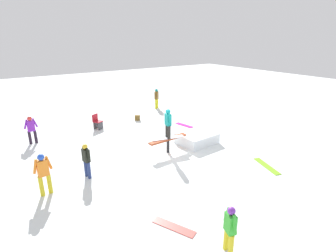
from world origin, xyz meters
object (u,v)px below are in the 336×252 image
object	(u,v)px
main_rider_on_rail	(168,124)
rail_feature	(168,141)
folding_chair	(97,122)
loose_snowboard_lime	(267,166)
loose_snowboard_magenta	(184,125)
bystander_brown	(157,97)
bystander_purple	(31,129)
bystander_orange	(43,172)
bystander_green	(230,228)
bystander_black	(86,159)
loose_snowboard_coral	(174,227)
backpack_on_snow	(137,118)

from	to	relation	value
main_rider_on_rail	rail_feature	bearing A→B (deg)	0.00
folding_chair	loose_snowboard_lime	bearing A→B (deg)	-91.84
loose_snowboard_magenta	main_rider_on_rail	bearing A→B (deg)	-59.52
main_rider_on_rail	bystander_brown	world-z (taller)	main_rider_on_rail
bystander_purple	loose_snowboard_magenta	xyz separation A→B (m)	(-8.11, 2.02, -0.79)
bystander_orange	bystander_purple	bearing A→B (deg)	-100.45
rail_feature	bystander_green	world-z (taller)	bystander_green
bystander_orange	loose_snowboard_lime	size ratio (longest dim) A/B	0.99
bystander_black	loose_snowboard_coral	xyz separation A→B (m)	(-1.14, 4.18, -0.77)
rail_feature	loose_snowboard_magenta	distance (m)	4.09
bystander_brown	bystander_green	bearing A→B (deg)	-151.32
loose_snowboard_lime	main_rider_on_rail	bearing A→B (deg)	-124.28
bystander_black	loose_snowboard_coral	distance (m)	4.40
bystander_brown	loose_snowboard_coral	world-z (taller)	bystander_brown
loose_snowboard_lime	backpack_on_snow	world-z (taller)	backpack_on_snow
rail_feature	backpack_on_snow	world-z (taller)	rail_feature
bystander_brown	loose_snowboard_coral	bearing A→B (deg)	-156.48
bystander_orange	bystander_purple	xyz separation A→B (m)	(-0.32, -5.25, -0.05)
folding_chair	backpack_on_snow	bearing A→B (deg)	-24.99
main_rider_on_rail	bystander_green	size ratio (longest dim) A/B	1.17
bystander_brown	bystander_green	world-z (taller)	bystander_brown
bystander_green	bystander_brown	bearing A→B (deg)	-6.17
main_rider_on_rail	bystander_purple	bearing A→B (deg)	-30.92
bystander_orange	loose_snowboard_coral	bearing A→B (deg)	118.22
rail_feature	bystander_green	xyz separation A→B (m)	(2.10, 5.85, 0.16)
bystander_purple	main_rider_on_rail	bearing A→B (deg)	-44.65
loose_snowboard_coral	folding_chair	xyz separation A→B (m)	(-1.11, -9.41, 0.40)
rail_feature	main_rider_on_rail	xyz separation A→B (m)	(0.00, 0.00, 0.80)
bystander_purple	bystander_black	bearing A→B (deg)	-77.54
bystander_purple	loose_snowboard_coral	world-z (taller)	bystander_purple
bystander_brown	bystander_black	world-z (taller)	bystander_brown
bystander_black	loose_snowboard_magenta	world-z (taller)	bystander_black
bystander_brown	bystander_orange	bearing A→B (deg)	-177.30
bystander_green	loose_snowboard_lime	bearing A→B (deg)	-45.58
loose_snowboard_magenta	bystander_orange	bearing A→B (deg)	-80.44
loose_snowboard_coral	backpack_on_snow	xyz separation A→B (m)	(-3.83, -9.58, 0.16)
bystander_brown	folding_chair	distance (m)	5.71
bystander_green	loose_snowboard_lime	size ratio (longest dim) A/B	0.88
rail_feature	bystander_orange	world-z (taller)	bystander_orange
bystander_brown	bystander_orange	size ratio (longest dim) A/B	0.97
loose_snowboard_coral	loose_snowboard_magenta	bearing A→B (deg)	115.55
loose_snowboard_magenta	loose_snowboard_lime	xyz separation A→B (m)	(0.34, 6.19, 0.00)
bystander_black	loose_snowboard_coral	size ratio (longest dim) A/B	1.06
bystander_brown	loose_snowboard_magenta	size ratio (longest dim) A/B	1.19
loose_snowboard_magenta	loose_snowboard_coral	xyz separation A→B (m)	(5.73, 7.05, 0.00)
bystander_green	rail_feature	bearing A→B (deg)	-1.68
bystander_green	bystander_orange	size ratio (longest dim) A/B	0.89
bystander_orange	loose_snowboard_magenta	distance (m)	9.06
bystander_brown	loose_snowboard_magenta	distance (m)	4.52
bystander_purple	backpack_on_snow	distance (m)	6.26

